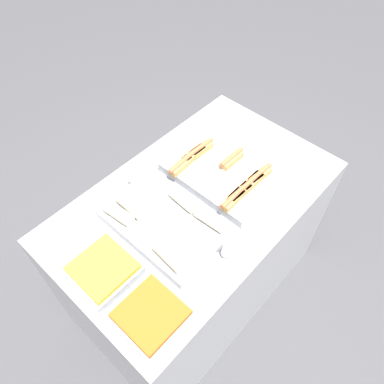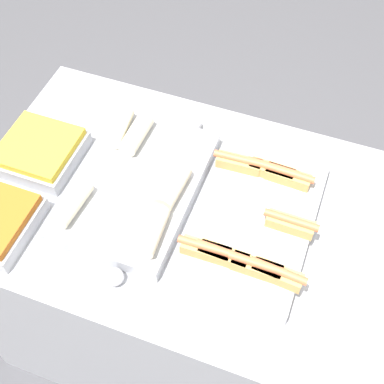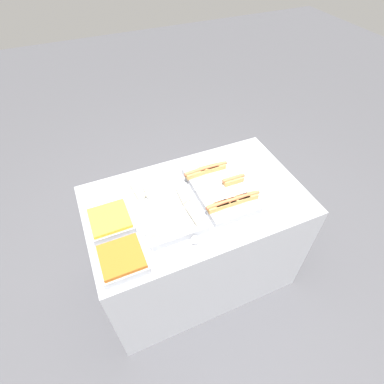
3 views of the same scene
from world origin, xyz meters
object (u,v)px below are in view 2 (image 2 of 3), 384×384
Objects in this scene: serving_spoon_far at (190,124)px; serving_spoon_near at (111,276)px; tray_side_back at (40,151)px; tray_hotdogs at (256,222)px; tray_wraps at (135,184)px.

serving_spoon_near is at bearing -90.43° from serving_spoon_far.
tray_side_back is at bearing -144.17° from serving_spoon_far.
serving_spoon_near is 0.60m from serving_spoon_far.
tray_hotdogs is at bearing -44.13° from serving_spoon_far.
tray_hotdogs is 2.45× the size of serving_spoon_near.
serving_spoon_near is 0.95× the size of serving_spoon_far.
tray_wraps is 2.34× the size of serving_spoon_far.
tray_side_back is at bearing 178.65° from tray_hotdogs.
tray_side_back is 1.05× the size of serving_spoon_far.
tray_wraps is 0.34m from tray_side_back.
tray_side_back is (-0.33, 0.01, 0.00)m from tray_wraps.
tray_hotdogs is 0.44m from serving_spoon_near.
serving_spoon_near and serving_spoon_far have the same top height.
serving_spoon_near is at bearing -38.39° from tray_side_back.
tray_wraps is 2.47× the size of serving_spoon_near.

